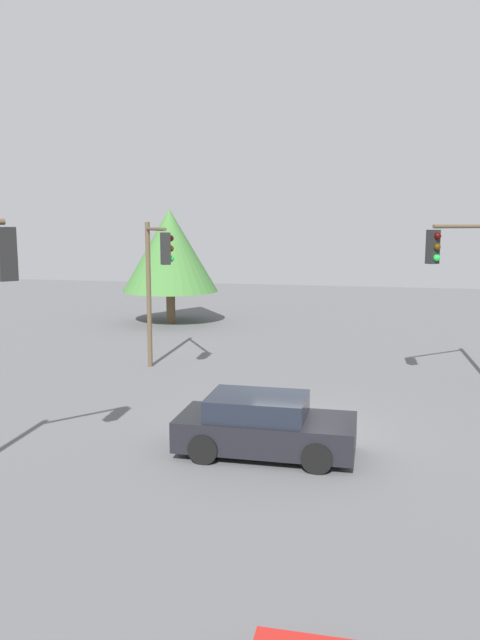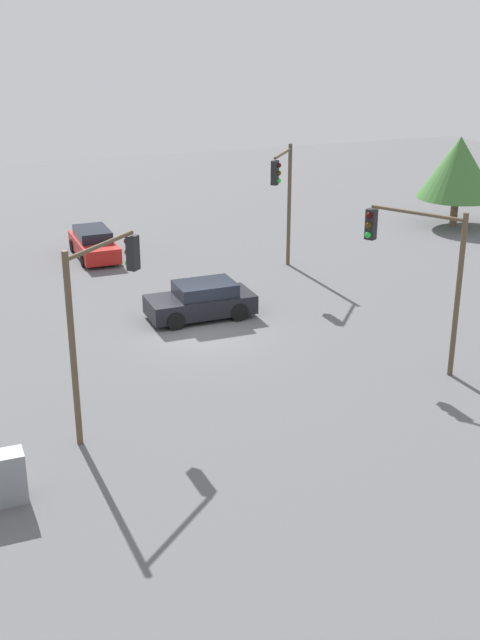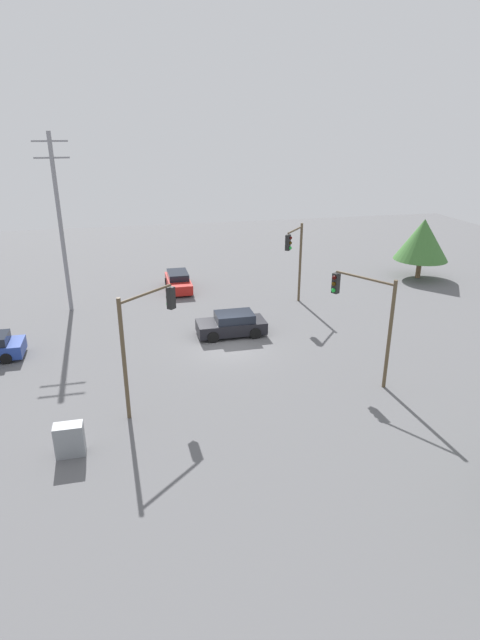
{
  "view_description": "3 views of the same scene",
  "coord_description": "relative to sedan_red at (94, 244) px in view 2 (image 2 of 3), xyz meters",
  "views": [
    {
      "loc": [
        -2.06,
        15.82,
        5.51
      ],
      "look_at": [
        2.07,
        -2.84,
        2.54
      ],
      "focal_mm": 35.0,
      "sensor_mm": 36.0,
      "label": 1
    },
    {
      "loc": [
        -9.2,
        -26.77,
        11.44
      ],
      "look_at": [
        0.44,
        -2.59,
        1.4
      ],
      "focal_mm": 45.0,
      "sensor_mm": 36.0,
      "label": 2
    },
    {
      "loc": [
        -5.56,
        -26.44,
        12.23
      ],
      "look_at": [
        0.56,
        -0.24,
        1.7
      ],
      "focal_mm": 28.0,
      "sensor_mm": 36.0,
      "label": 3
    }
  ],
  "objects": [
    {
      "name": "traffic_signal_aux",
      "position": [
        7.72,
        -5.62,
        3.24
      ],
      "size": [
        1.98,
        2.32,
        5.79
      ],
      "rotation": [
        0.0,
        0.0,
        4.02
      ],
      "color": "brown",
      "rests_on": "ground_plane"
    },
    {
      "name": "traffic_signal_cross",
      "position": [
        7.43,
        -17.01,
        3.14
      ],
      "size": [
        2.04,
        3.14,
        5.57
      ],
      "rotation": [
        0.0,
        0.0,
        2.11
      ],
      "color": "brown",
      "rests_on": "ground_plane"
    },
    {
      "name": "tree_left",
      "position": [
        20.44,
        -1.31,
        2.62
      ],
      "size": [
        4.47,
        4.47,
        5.02
      ],
      "color": "brown",
      "rests_on": "ground_plane"
    },
    {
      "name": "electrical_cabinet",
      "position": [
        -6.64,
        -20.42,
        0.0
      ],
      "size": [
        1.12,
        0.64,
        1.36
      ],
      "primitive_type": "cube",
      "color": "gray",
      "rests_on": "ground_plane"
    },
    {
      "name": "traffic_signal_main",
      "position": [
        -3.34,
        -17.29,
        3.19
      ],
      "size": [
        2.63,
        2.43,
        5.67
      ],
      "rotation": [
        0.0,
        0.0,
        0.74
      ],
      "color": "brown",
      "rests_on": "ground_plane"
    },
    {
      "name": "sedan_dark",
      "position": [
        2.19,
        -9.99,
        0.02
      ],
      "size": [
        4.23,
        2.03,
        1.44
      ],
      "rotation": [
        0.0,
        0.0,
        1.57
      ],
      "color": "black",
      "rests_on": "ground_plane"
    },
    {
      "name": "sedan_red",
      "position": [
        0.0,
        0.0,
        0.0
      ],
      "size": [
        1.87,
        4.44,
        1.41
      ],
      "rotation": [
        0.0,
        0.0,
        3.14
      ],
      "color": "red",
      "rests_on": "ground_plane"
    },
    {
      "name": "ground_plane",
      "position": [
        1.7,
        -11.64,
        -0.68
      ],
      "size": [
        80.0,
        80.0,
        0.0
      ],
      "primitive_type": "plane",
      "color": "#5B5B5E"
    }
  ]
}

